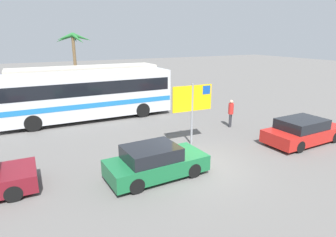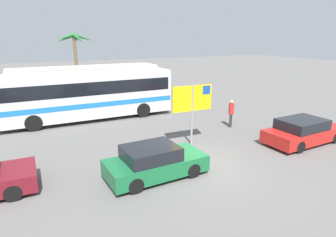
{
  "view_description": "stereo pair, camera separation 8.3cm",
  "coord_description": "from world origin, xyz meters",
  "px_view_note": "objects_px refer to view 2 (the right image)",
  "views": [
    {
      "loc": [
        -6.17,
        -9.63,
        5.43
      ],
      "look_at": [
        0.4,
        3.25,
        1.3
      ],
      "focal_mm": 30.74,
      "sensor_mm": 36.0,
      "label": 1
    },
    {
      "loc": [
        -6.09,
        -9.67,
        5.43
      ],
      "look_at": [
        0.4,
        3.25,
        1.3
      ],
      "focal_mm": 30.74,
      "sensor_mm": 36.0,
      "label": 2
    }
  ],
  "objects_px": {
    "bus_front_coach": "(87,93)",
    "pedestrian_near_sign": "(231,111)",
    "ferry_sign": "(193,101)",
    "car_red": "(304,131)",
    "car_green": "(155,162)",
    "bus_rear_coach": "(87,84)"
  },
  "relations": [
    {
      "from": "bus_front_coach",
      "to": "pedestrian_near_sign",
      "type": "bearing_deg",
      "value": -37.64
    },
    {
      "from": "ferry_sign",
      "to": "car_red",
      "type": "distance_m",
      "value": 6.1
    },
    {
      "from": "pedestrian_near_sign",
      "to": "car_red",
      "type": "bearing_deg",
      "value": -13.57
    },
    {
      "from": "car_red",
      "to": "car_green",
      "type": "height_order",
      "value": "same"
    },
    {
      "from": "bus_front_coach",
      "to": "car_green",
      "type": "relative_size",
      "value": 2.76
    },
    {
      "from": "bus_rear_coach",
      "to": "car_green",
      "type": "xyz_separation_m",
      "value": [
        -0.19,
        -13.61,
        -1.15
      ]
    },
    {
      "from": "car_red",
      "to": "pedestrian_near_sign",
      "type": "bearing_deg",
      "value": 110.35
    },
    {
      "from": "car_red",
      "to": "pedestrian_near_sign",
      "type": "xyz_separation_m",
      "value": [
        -1.63,
        3.95,
        0.38
      ]
    },
    {
      "from": "bus_front_coach",
      "to": "car_green",
      "type": "bearing_deg",
      "value": -86.72
    },
    {
      "from": "bus_rear_coach",
      "to": "ferry_sign",
      "type": "xyz_separation_m",
      "value": [
        3.05,
        -11.15,
        0.54
      ]
    },
    {
      "from": "bus_front_coach",
      "to": "car_red",
      "type": "height_order",
      "value": "bus_front_coach"
    },
    {
      "from": "pedestrian_near_sign",
      "to": "bus_front_coach",
      "type": "bearing_deg",
      "value": -163.65
    },
    {
      "from": "bus_front_coach",
      "to": "car_green",
      "type": "xyz_separation_m",
      "value": [
        0.56,
        -9.71,
        -1.15
      ]
    },
    {
      "from": "bus_rear_coach",
      "to": "pedestrian_near_sign",
      "type": "bearing_deg",
      "value": -55.13
    },
    {
      "from": "ferry_sign",
      "to": "car_green",
      "type": "xyz_separation_m",
      "value": [
        -3.24,
        -2.46,
        -1.69
      ]
    },
    {
      "from": "bus_rear_coach",
      "to": "car_red",
      "type": "xyz_separation_m",
      "value": [
        8.37,
        -13.62,
        -1.15
      ]
    },
    {
      "from": "ferry_sign",
      "to": "pedestrian_near_sign",
      "type": "height_order",
      "value": "ferry_sign"
    },
    {
      "from": "bus_rear_coach",
      "to": "car_green",
      "type": "height_order",
      "value": "bus_rear_coach"
    },
    {
      "from": "bus_front_coach",
      "to": "pedestrian_near_sign",
      "type": "xyz_separation_m",
      "value": [
        7.48,
        -5.77,
        -0.77
      ]
    },
    {
      "from": "car_green",
      "to": "ferry_sign",
      "type": "bearing_deg",
      "value": 34.51
    },
    {
      "from": "bus_rear_coach",
      "to": "car_red",
      "type": "height_order",
      "value": "bus_rear_coach"
    },
    {
      "from": "bus_rear_coach",
      "to": "car_green",
      "type": "bearing_deg",
      "value": -90.8
    }
  ]
}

